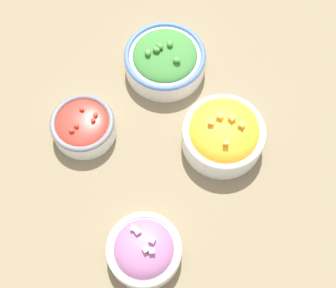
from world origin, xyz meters
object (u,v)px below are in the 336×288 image
at_px(bowl_red_onion, 144,250).
at_px(bowl_cherry_tomatoes, 83,125).
at_px(bowl_broccoli, 165,59).
at_px(bowl_squash, 223,134).

distance_m(bowl_red_onion, bowl_cherry_tomatoes, 0.28).
distance_m(bowl_red_onion, bowl_broccoli, 0.41).
bearing_deg(bowl_cherry_tomatoes, bowl_broccoli, 103.36).
bearing_deg(bowl_broccoli, bowl_red_onion, -35.19).
bearing_deg(bowl_broccoli, bowl_squash, 2.78).
bearing_deg(bowl_squash, bowl_cherry_tomatoes, -124.97).
bearing_deg(bowl_squash, bowl_red_onion, -64.12).
height_order(bowl_squash, bowl_cherry_tomatoes, bowl_squash).
height_order(bowl_squash, bowl_red_onion, bowl_squash).
relative_size(bowl_squash, bowl_cherry_tomatoes, 1.27).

